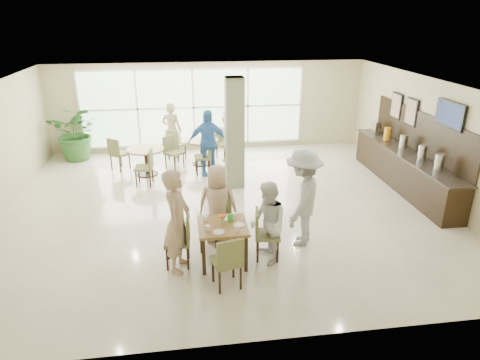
{
  "coord_description": "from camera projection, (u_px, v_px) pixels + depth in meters",
  "views": [
    {
      "loc": [
        -0.91,
        -9.1,
        4.26
      ],
      "look_at": [
        0.2,
        -1.2,
        1.1
      ],
      "focal_mm": 32.0,
      "sensor_mm": 36.0,
      "label": 1
    }
  ],
  "objects": [
    {
      "name": "ground",
      "position": [
        225.0,
        205.0,
        10.06
      ],
      "size": [
        10.0,
        10.0,
        0.0
      ],
      "primitive_type": "plane",
      "color": "beige",
      "rests_on": "ground"
    },
    {
      "name": "room_shell",
      "position": [
        224.0,
        135.0,
        9.44
      ],
      "size": [
        10.0,
        10.0,
        10.0
      ],
      "color": "white",
      "rests_on": "ground"
    },
    {
      "name": "window_bank",
      "position": [
        194.0,
        108.0,
        13.59
      ],
      "size": [
        7.0,
        0.04,
        7.0
      ],
      "color": "silver",
      "rests_on": "ground"
    },
    {
      "name": "column",
      "position": [
        235.0,
        134.0,
        10.71
      ],
      "size": [
        0.45,
        0.45,
        2.8
      ],
      "primitive_type": "cube",
      "color": "#696F4D",
      "rests_on": "ground"
    },
    {
      "name": "main_table",
      "position": [
        223.0,
        230.0,
        7.57
      ],
      "size": [
        0.87,
        0.87,
        0.75
      ],
      "color": "brown",
      "rests_on": "ground"
    },
    {
      "name": "round_table_left",
      "position": [
        146.0,
        155.0,
        11.78
      ],
      "size": [
        1.03,
        1.03,
        0.75
      ],
      "color": "brown",
      "rests_on": "ground"
    },
    {
      "name": "round_table_right",
      "position": [
        202.0,
        146.0,
        12.61
      ],
      "size": [
        1.0,
        1.0,
        0.75
      ],
      "color": "brown",
      "rests_on": "ground"
    },
    {
      "name": "chairs_main_table",
      "position": [
        224.0,
        238.0,
        7.64
      ],
      "size": [
        2.12,
        1.94,
        0.95
      ],
      "color": "olive",
      "rests_on": "ground"
    },
    {
      "name": "chairs_table_left",
      "position": [
        146.0,
        158.0,
        11.84
      ],
      "size": [
        2.18,
        1.86,
        0.95
      ],
      "color": "olive",
      "rests_on": "ground"
    },
    {
      "name": "chairs_table_right",
      "position": [
        201.0,
        148.0,
        12.69
      ],
      "size": [
        2.1,
        1.87,
        0.95
      ],
      "color": "olive",
      "rests_on": "ground"
    },
    {
      "name": "tabletop_clutter",
      "position": [
        224.0,
        222.0,
        7.5
      ],
      "size": [
        0.7,
        0.71,
        0.21
      ],
      "color": "white",
      "rests_on": "main_table"
    },
    {
      "name": "buffet_counter",
      "position": [
        405.0,
        167.0,
        10.93
      ],
      "size": [
        0.64,
        4.7,
        1.95
      ],
      "color": "black",
      "rests_on": "ground"
    },
    {
      "name": "wall_tv",
      "position": [
        450.0,
        114.0,
        9.36
      ],
      "size": [
        0.06,
        1.0,
        0.58
      ],
      "color": "black",
      "rests_on": "ground"
    },
    {
      "name": "framed_art_a",
      "position": [
        411.0,
        112.0,
        10.94
      ],
      "size": [
        0.05,
        0.55,
        0.7
      ],
      "color": "black",
      "rests_on": "ground"
    },
    {
      "name": "framed_art_b",
      "position": [
        396.0,
        106.0,
        11.68
      ],
      "size": [
        0.05,
        0.55,
        0.7
      ],
      "color": "black",
      "rests_on": "ground"
    },
    {
      "name": "potted_plant",
      "position": [
        77.0,
        133.0,
        12.9
      ],
      "size": [
        1.75,
        1.75,
        1.68
      ],
      "primitive_type": "imported",
      "rotation": [
        0.0,
        0.0,
        -0.17
      ],
      "color": "#2B6227",
      "rests_on": "ground"
    },
    {
      "name": "teen_left",
      "position": [
        177.0,
        221.0,
        7.27
      ],
      "size": [
        0.62,
        0.77,
        1.85
      ],
      "primitive_type": "imported",
      "rotation": [
        0.0,
        0.0,
        1.28
      ],
      "color": "tan",
      "rests_on": "ground"
    },
    {
      "name": "teen_far",
      "position": [
        218.0,
        204.0,
        8.23
      ],
      "size": [
        0.86,
        0.62,
        1.59
      ],
      "primitive_type": "imported",
      "rotation": [
        0.0,
        0.0,
        2.86
      ],
      "color": "tan",
      "rests_on": "ground"
    },
    {
      "name": "teen_right",
      "position": [
        268.0,
        223.0,
        7.56
      ],
      "size": [
        0.64,
        0.79,
        1.53
      ],
      "primitive_type": "imported",
      "rotation": [
        0.0,
        0.0,
        -1.48
      ],
      "color": "white",
      "rests_on": "ground"
    },
    {
      "name": "teen_standing",
      "position": [
        303.0,
        198.0,
        8.12
      ],
      "size": [
        1.24,
        1.43,
        1.92
      ],
      "primitive_type": "imported",
      "rotation": [
        0.0,
        0.0,
        -2.09
      ],
      "color": "#A9A9AB",
      "rests_on": "ground"
    },
    {
      "name": "adult_a",
      "position": [
        208.0,
        143.0,
        11.66
      ],
      "size": [
        1.1,
        0.67,
        1.83
      ],
      "primitive_type": "imported",
      "rotation": [
        0.0,
        0.0,
        0.05
      ],
      "color": "#3E78BC",
      "rests_on": "ground"
    },
    {
      "name": "adult_b",
      "position": [
        230.0,
        137.0,
        12.54
      ],
      "size": [
        0.88,
        1.6,
        1.64
      ],
      "primitive_type": "imported",
      "rotation": [
        0.0,
        0.0,
        -1.42
      ],
      "color": "white",
      "rests_on": "ground"
    },
    {
      "name": "adult_standing",
      "position": [
        172.0,
        130.0,
        13.1
      ],
      "size": [
        0.73,
        0.6,
        1.71
      ],
      "primitive_type": "imported",
      "rotation": [
        0.0,
        0.0,
        2.79
      ],
      "color": "tan",
      "rests_on": "ground"
    }
  ]
}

